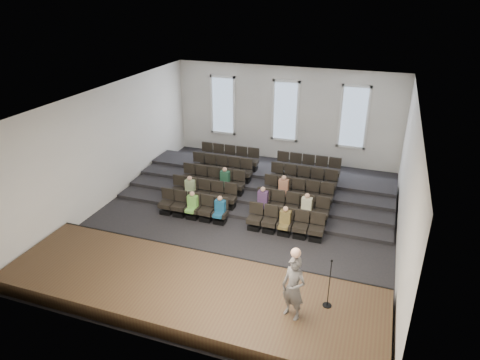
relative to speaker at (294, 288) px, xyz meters
The scene contains 14 objects.
ground 6.49m from the speaker, 121.41° to the left, with size 14.00×14.00×0.00m, color black.
ceiling 7.26m from the speaker, 121.41° to the left, with size 12.00×14.00×0.02m, color white.
wall_back 12.89m from the speaker, 104.87° to the left, with size 12.00×0.04×5.00m, color silver.
wall_front 3.82m from the speaker, 153.80° to the right, with size 12.00×0.04×5.00m, color silver.
wall_left 10.82m from the speaker, 149.91° to the left, with size 0.04×14.00×5.00m, color silver.
wall_right 6.14m from the speaker, 63.23° to the left, with size 0.04×14.00×5.00m, color silver.
stage 3.52m from the speaker, behind, with size 11.80×3.60×0.50m, color #3F2E1B.
stage_lip 4.07m from the speaker, 147.89° to the left, with size 11.80×0.06×0.52m, color black.
risers 9.27m from the speaker, 111.04° to the left, with size 11.80×4.80×0.60m.
seating_rows 7.72m from the speaker, 115.41° to the left, with size 6.80×4.70×1.67m.
windows 12.84m from the speaker, 104.94° to the left, with size 8.44×0.10×3.24m.
audience 6.63m from the speaker, 119.96° to the left, with size 5.45×2.64×1.10m.
speaker is the anchor object (origin of this frame).
mic_stand 1.21m from the speaker, 40.54° to the left, with size 0.26×0.26×1.55m.
Camera 1 is at (4.94, -14.42, 8.73)m, focal length 32.00 mm.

